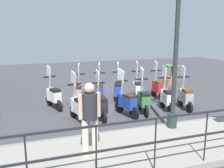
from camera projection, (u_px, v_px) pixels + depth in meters
The scene contains 18 objects.
ground_plane at pixel (127, 108), 9.06m from camera, with size 28.00×28.00×0.00m, color #38383D.
promenade_walkway at pixel (175, 143), 6.12m from camera, with size 2.20×20.00×0.15m.
fence_railing at pixel (206, 127), 4.98m from camera, with size 0.04×16.03×1.07m.
lamp_post_near at pixel (176, 51), 6.48m from camera, with size 0.26×0.90×4.70m.
pedestrian_distant at pixel (90, 114), 5.17m from camera, with size 0.36×0.49×1.59m.
potted_palm at pixel (172, 77), 12.83m from camera, with size 1.06×0.66×1.05m.
scooter_near_0 at pixel (185, 96), 8.84m from camera, with size 1.22×0.50×1.54m.
scooter_near_1 at pixel (167, 97), 8.70m from camera, with size 1.22×0.48×1.54m.
scooter_near_2 at pixel (143, 99), 8.44m from camera, with size 1.22×0.49×1.54m.
scooter_near_3 at pixel (127, 102), 8.16m from camera, with size 1.21×0.52×1.54m.
scooter_near_4 at pixel (100, 105), 7.83m from camera, with size 1.23×0.44×1.54m.
scooter_near_5 at pixel (79, 106), 7.68m from camera, with size 1.21×0.51×1.54m.
scooter_far_0 at pixel (158, 87), 10.27m from camera, with size 1.23×0.44×1.54m.
scooter_far_1 at pixel (138, 88), 10.08m from camera, with size 1.21×0.53×1.54m.
scooter_far_2 at pixel (118, 89), 9.87m from camera, with size 1.20×0.55×1.54m.
scooter_far_3 at pixel (99, 90), 9.71m from camera, with size 1.19×0.55×1.54m.
scooter_far_4 at pixel (79, 92), 9.44m from camera, with size 1.20×0.54×1.54m.
scooter_far_5 at pixel (54, 96), 8.94m from camera, with size 1.19×0.55×1.54m.
Camera 1 is at (-8.03, 3.30, 2.78)m, focal length 40.00 mm.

